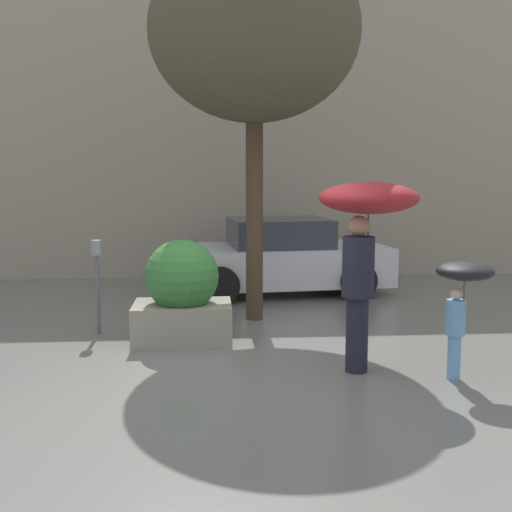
% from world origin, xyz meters
% --- Properties ---
extents(ground_plane, '(40.00, 40.00, 0.00)m').
position_xyz_m(ground_plane, '(0.00, 0.00, 0.00)').
color(ground_plane, slate).
extents(building_facade, '(18.00, 0.30, 6.00)m').
position_xyz_m(building_facade, '(0.00, 6.50, 3.00)').
color(building_facade, '#9E937F').
rests_on(building_facade, ground).
extents(planter_box, '(1.24, 0.93, 1.31)m').
position_xyz_m(planter_box, '(-0.64, 1.26, 0.61)').
color(planter_box, gray).
rests_on(planter_box, ground).
extents(person_adult, '(1.07, 1.07, 2.05)m').
position_xyz_m(person_adult, '(1.38, -0.06, 1.63)').
color(person_adult, '#1E1E2D').
rests_on(person_adult, ground).
extents(person_child, '(0.58, 0.58, 1.24)m').
position_xyz_m(person_child, '(2.28, -0.51, 0.97)').
color(person_child, '#669ED1').
rests_on(person_child, ground).
extents(parked_car_near, '(3.98, 2.30, 1.33)m').
position_xyz_m(parked_car_near, '(0.96, 4.56, 0.62)').
color(parked_car_near, silver).
rests_on(parked_car_near, ground).
extents(street_tree, '(2.98, 2.98, 5.37)m').
position_xyz_m(street_tree, '(0.37, 2.47, 4.09)').
color(street_tree, '#423323').
rests_on(street_tree, ground).
extents(parking_meter, '(0.14, 0.14, 1.26)m').
position_xyz_m(parking_meter, '(-1.78, 1.75, 0.91)').
color(parking_meter, '#595B60').
rests_on(parking_meter, ground).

